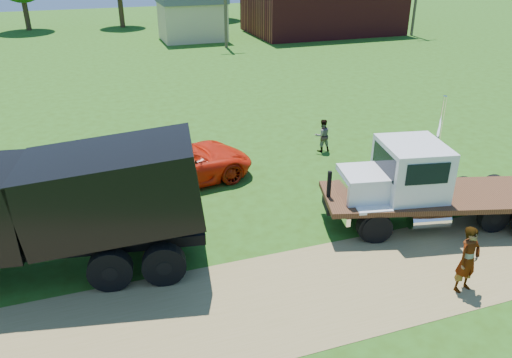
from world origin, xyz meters
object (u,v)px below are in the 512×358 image
object	(u,v)px
black_dump_truck	(56,205)
spectator_a	(468,260)
orange_pickup	(180,163)
flatbed_trailer	(442,200)
white_semi_tractor	(411,184)

from	to	relation	value
black_dump_truck	spectator_a	distance (m)	11.47
black_dump_truck	spectator_a	world-z (taller)	black_dump_truck
orange_pickup	flatbed_trailer	world-z (taller)	flatbed_trailer
spectator_a	flatbed_trailer	bearing A→B (deg)	51.98
white_semi_tractor	flatbed_trailer	bearing A→B (deg)	-12.09
flatbed_trailer	spectator_a	size ratio (longest dim) A/B	4.23
spectator_a	black_dump_truck	bearing A→B (deg)	145.59
black_dump_truck	flatbed_trailer	size ratio (longest dim) A/B	1.10
black_dump_truck	flatbed_trailer	bearing A→B (deg)	2.79
black_dump_truck	orange_pickup	world-z (taller)	black_dump_truck
white_semi_tractor	orange_pickup	bearing A→B (deg)	150.67
white_semi_tractor	orange_pickup	size ratio (longest dim) A/B	1.24
white_semi_tractor	orange_pickup	world-z (taller)	white_semi_tractor
orange_pickup	flatbed_trailer	bearing A→B (deg)	-138.66
black_dump_truck	orange_pickup	distance (m)	6.64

